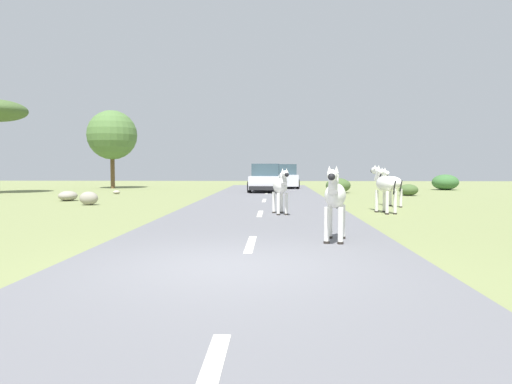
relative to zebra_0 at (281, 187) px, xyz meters
name	(u,v)px	position (x,y,z in m)	size (l,w,h in m)	color
ground_plane	(229,269)	(-0.90, -7.86, -0.95)	(90.00, 90.00, 0.00)	olive
road	(244,267)	(-0.67, -7.86, -0.92)	(6.00, 64.00, 0.05)	slate
lane_markings	(239,281)	(-0.67, -8.86, -0.89)	(0.16, 56.00, 0.01)	silver
zebra_0	(281,187)	(0.00, 0.00, 0.00)	(0.63, 1.57, 1.50)	silver
zebra_1	(385,184)	(3.59, 1.05, 0.05)	(0.73, 1.74, 1.67)	silver
zebra_2	(391,183)	(4.47, 3.63, -0.01)	(0.84, 1.59, 1.57)	silver
zebra_3	(335,197)	(1.04, -5.49, 0.04)	(0.64, 1.64, 1.56)	silver
car_0	(284,177)	(0.48, 18.96, -0.10)	(2.16, 4.41, 1.74)	silver
car_1	(266,179)	(-0.75, 13.96, -0.10)	(2.16, 4.41, 1.74)	silver
tree_2	(112,135)	(-12.21, 18.79, 2.99)	(3.62, 3.62, 5.76)	brown
bush_0	(445,182)	(11.59, 17.37, -0.41)	(1.79, 1.61, 1.07)	#386633
bush_1	(338,186)	(3.70, 13.43, -0.49)	(1.51, 1.36, 0.90)	#425B2D
bush_2	(408,190)	(7.22, 10.87, -0.63)	(1.06, 0.95, 0.63)	#425B2D
rock_1	(68,196)	(-9.90, 6.25, -0.71)	(0.85, 0.93, 0.47)	gray
rock_3	(117,192)	(-9.50, 11.77, -0.84)	(0.41, 0.45, 0.21)	#A89E8C
rock_4	(89,198)	(-7.95, 3.92, -0.66)	(0.76, 0.58, 0.57)	gray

